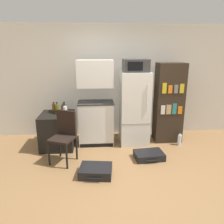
# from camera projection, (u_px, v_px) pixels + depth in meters

# --- Properties ---
(ground_plane) EXTENTS (24.00, 24.00, 0.00)m
(ground_plane) POSITION_uv_depth(u_px,v_px,m) (128.00, 175.00, 3.66)
(ground_plane) COLOR olive
(wall_back) EXTENTS (6.40, 0.10, 2.59)m
(wall_back) POSITION_uv_depth(u_px,v_px,m) (125.00, 81.00, 5.24)
(wall_back) COLOR beige
(wall_back) RESTS_ON ground_plane
(side_table) EXTENTS (0.68, 0.74, 0.73)m
(side_table) POSITION_uv_depth(u_px,v_px,m) (58.00, 130.00, 4.64)
(side_table) COLOR black
(side_table) RESTS_ON ground_plane
(kitchen_hutch) EXTENTS (0.76, 0.49, 1.82)m
(kitchen_hutch) POSITION_uv_depth(u_px,v_px,m) (96.00, 107.00, 4.70)
(kitchen_hutch) COLOR silver
(kitchen_hutch) RESTS_ON ground_plane
(refrigerator) EXTENTS (0.62, 0.59, 1.58)m
(refrigerator) POSITION_uv_depth(u_px,v_px,m) (134.00, 109.00, 4.73)
(refrigerator) COLOR silver
(refrigerator) RESTS_ON ground_plane
(microwave) EXTENTS (0.52, 0.44, 0.26)m
(microwave) POSITION_uv_depth(u_px,v_px,m) (136.00, 65.00, 4.48)
(microwave) COLOR #333333
(microwave) RESTS_ON refrigerator
(bookshelf) EXTENTS (0.59, 0.41, 1.76)m
(bookshelf) POSITION_uv_depth(u_px,v_px,m) (169.00, 103.00, 4.84)
(bookshelf) COLOR #2D2319
(bookshelf) RESTS_ON ground_plane
(bottle_milk_white) EXTENTS (0.09, 0.09, 0.22)m
(bottle_milk_white) POSITION_uv_depth(u_px,v_px,m) (65.00, 110.00, 4.49)
(bottle_milk_white) COLOR white
(bottle_milk_white) RESTS_ON side_table
(bottle_olive_oil) EXTENTS (0.08, 0.08, 0.25)m
(bottle_olive_oil) POSITION_uv_depth(u_px,v_px,m) (57.00, 109.00, 4.52)
(bottle_olive_oil) COLOR #566619
(bottle_olive_oil) RESTS_ON side_table
(bottle_green_tall) EXTENTS (0.07, 0.07, 0.25)m
(bottle_green_tall) POSITION_uv_depth(u_px,v_px,m) (64.00, 109.00, 4.57)
(bottle_green_tall) COLOR #1E6028
(bottle_green_tall) RESTS_ON side_table
(bottle_ketchup_red) EXTENTS (0.07, 0.07, 0.19)m
(bottle_ketchup_red) POSITION_uv_depth(u_px,v_px,m) (63.00, 109.00, 4.66)
(bottle_ketchup_red) COLOR #AD1914
(bottle_ketchup_red) RESTS_ON side_table
(bottle_amber_beer) EXTENTS (0.07, 0.07, 0.20)m
(bottle_amber_beer) POSITION_uv_depth(u_px,v_px,m) (54.00, 107.00, 4.76)
(bottle_amber_beer) COLOR brown
(bottle_amber_beer) RESTS_ON side_table
(chair) EXTENTS (0.53, 0.53, 0.95)m
(chair) POSITION_uv_depth(u_px,v_px,m) (65.00, 132.00, 4.00)
(chair) COLOR black
(chair) RESTS_ON ground_plane
(suitcase_large_flat) EXTENTS (0.57, 0.44, 0.13)m
(suitcase_large_flat) POSITION_uv_depth(u_px,v_px,m) (149.00, 155.00, 4.19)
(suitcase_large_flat) COLOR black
(suitcase_large_flat) RESTS_ON ground_plane
(suitcase_small_flat) EXTENTS (0.58, 0.48, 0.15)m
(suitcase_small_flat) POSITION_uv_depth(u_px,v_px,m) (96.00, 171.00, 3.64)
(suitcase_small_flat) COLOR black
(suitcase_small_flat) RESTS_ON ground_plane
(water_bottle_front) EXTENTS (0.08, 0.08, 0.30)m
(water_bottle_front) POSITION_uv_depth(u_px,v_px,m) (179.00, 139.00, 4.78)
(water_bottle_front) COLOR silver
(water_bottle_front) RESTS_ON ground_plane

